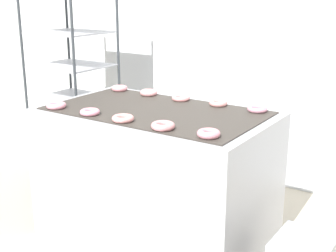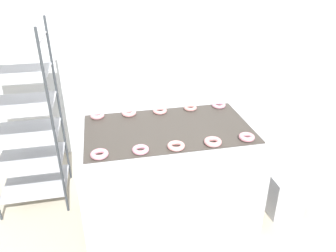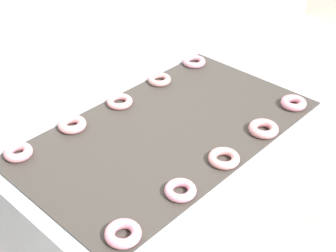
% 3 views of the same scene
% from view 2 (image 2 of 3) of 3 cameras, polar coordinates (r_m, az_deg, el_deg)
% --- Properties ---
extents(wall_back, '(8.00, 0.05, 2.80)m').
position_cam_2_polar(wall_back, '(4.02, -4.32, 14.50)').
color(wall_back, silver).
rests_on(wall_back, ground_plane).
extents(fryer_machine, '(1.56, 0.93, 0.96)m').
position_cam_2_polar(fryer_machine, '(3.11, 0.01, -8.23)').
color(fryer_machine, '#A8AAB2').
rests_on(fryer_machine, ground_plane).
extents(baking_rack_cart, '(0.66, 0.59, 1.82)m').
position_cam_2_polar(baking_rack_cart, '(3.38, -24.10, 1.03)').
color(baking_rack_cart, '#33383D').
rests_on(baking_rack_cart, ground_plane).
extents(glaze_bin, '(0.31, 0.35, 0.42)m').
position_cam_2_polar(glaze_bin, '(3.51, 19.27, -10.82)').
color(glaze_bin, '#A8AAB2').
rests_on(glaze_bin, ground_plane).
extents(donut_near_leftmost, '(0.14, 0.14, 0.04)m').
position_cam_2_polar(donut_near_leftmost, '(2.50, -11.85, -4.82)').
color(donut_near_leftmost, pink).
rests_on(donut_near_leftmost, fryer_machine).
extents(donut_near_left, '(0.13, 0.13, 0.04)m').
position_cam_2_polar(donut_near_left, '(2.52, -4.80, -4.12)').
color(donut_near_left, pink).
rests_on(donut_near_left, fryer_machine).
extents(donut_near_center, '(0.14, 0.14, 0.04)m').
position_cam_2_polar(donut_near_center, '(2.55, 1.41, -3.48)').
color(donut_near_center, '#D98F8D').
rests_on(donut_near_center, fryer_machine).
extents(donut_near_right, '(0.14, 0.14, 0.04)m').
position_cam_2_polar(donut_near_right, '(2.63, 7.82, -2.73)').
color(donut_near_right, '#D2888A').
rests_on(donut_near_right, fryer_machine).
extents(donut_near_rightmost, '(0.13, 0.13, 0.04)m').
position_cam_2_polar(donut_near_rightmost, '(2.75, 13.54, -1.88)').
color(donut_near_rightmost, pink).
rests_on(donut_near_rightmost, fryer_machine).
extents(donut_far_leftmost, '(0.13, 0.13, 0.04)m').
position_cam_2_polar(donut_far_leftmost, '(3.10, -12.19, 1.79)').
color(donut_far_leftmost, pink).
rests_on(donut_far_leftmost, fryer_machine).
extents(donut_far_left, '(0.13, 0.13, 0.04)m').
position_cam_2_polar(donut_far_left, '(3.11, -6.82, 2.29)').
color(donut_far_left, pink).
rests_on(donut_far_left, fryer_machine).
extents(donut_far_center, '(0.13, 0.13, 0.03)m').
position_cam_2_polar(donut_far_center, '(3.14, -1.42, 2.67)').
color(donut_far_center, pink).
rests_on(donut_far_center, fryer_machine).
extents(donut_far_right, '(0.13, 0.13, 0.03)m').
position_cam_2_polar(donut_far_right, '(3.21, 3.89, 3.20)').
color(donut_far_right, '#D08B88').
rests_on(donut_far_right, fryer_machine).
extents(donut_far_rightmost, '(0.13, 0.13, 0.03)m').
position_cam_2_polar(donut_far_rightmost, '(3.30, 8.82, 3.61)').
color(donut_far_rightmost, '#CE889C').
rests_on(donut_far_rightmost, fryer_machine).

